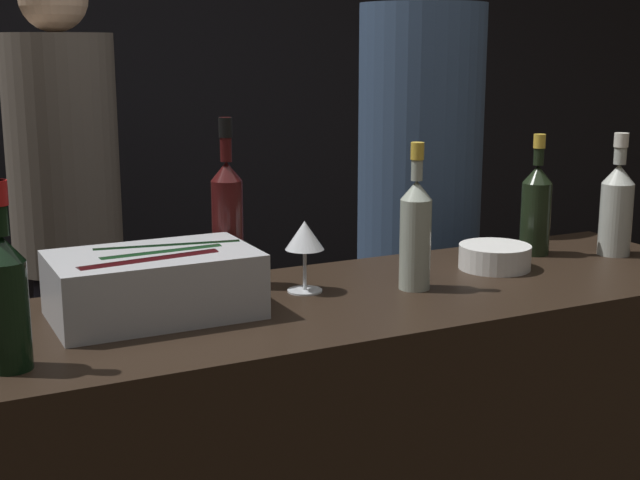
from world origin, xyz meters
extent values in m
cube|color=black|center=(0.00, 2.35, 1.40)|extent=(6.40, 0.06, 2.80)
cube|color=#B7BABF|center=(-0.35, 0.32, 1.06)|extent=(0.39, 0.24, 0.13)
cylinder|color=black|center=(-0.37, 0.27, 1.09)|extent=(0.28, 0.10, 0.07)
cylinder|color=#143319|center=(-0.34, 0.32, 1.09)|extent=(0.25, 0.08, 0.07)
cylinder|color=black|center=(-0.31, 0.37, 1.09)|extent=(0.30, 0.12, 0.07)
cylinder|color=white|center=(0.47, 0.33, 1.02)|extent=(0.17, 0.17, 0.06)
cylinder|color=gray|center=(0.47, 0.33, 1.05)|extent=(0.14, 0.14, 0.01)
cylinder|color=silver|center=(-0.02, 0.34, 1.00)|extent=(0.08, 0.08, 0.00)
cylinder|color=silver|center=(-0.02, 0.34, 1.04)|extent=(0.01, 0.01, 0.09)
cone|color=silver|center=(-0.02, 0.34, 1.12)|extent=(0.08, 0.08, 0.06)
cylinder|color=black|center=(0.65, 0.40, 1.09)|extent=(0.07, 0.07, 0.18)
cone|color=black|center=(0.65, 0.40, 1.20)|extent=(0.07, 0.07, 0.04)
cylinder|color=black|center=(0.65, 0.40, 1.26)|extent=(0.03, 0.03, 0.08)
cylinder|color=gold|center=(0.65, 0.40, 1.28)|extent=(0.03, 0.03, 0.03)
cylinder|color=black|center=(-0.65, 0.14, 1.09)|extent=(0.07, 0.07, 0.18)
cone|color=black|center=(-0.65, 0.14, 1.20)|extent=(0.07, 0.07, 0.04)
cylinder|color=#B2B7AD|center=(0.83, 0.31, 1.09)|extent=(0.08, 0.08, 0.18)
cone|color=#B2B7AD|center=(0.83, 0.31, 1.20)|extent=(0.08, 0.08, 0.05)
cylinder|color=#B2B7AD|center=(0.83, 0.31, 1.26)|extent=(0.03, 0.03, 0.08)
cylinder|color=white|center=(0.83, 0.31, 1.28)|extent=(0.04, 0.04, 0.03)
cylinder|color=#9EA899|center=(0.21, 0.26, 1.09)|extent=(0.07, 0.07, 0.20)
cone|color=#9EA899|center=(0.21, 0.26, 1.21)|extent=(0.07, 0.07, 0.04)
cylinder|color=#9EA899|center=(0.21, 0.26, 1.27)|extent=(0.02, 0.02, 0.08)
cylinder|color=gold|center=(0.21, 0.26, 1.29)|extent=(0.03, 0.03, 0.04)
cylinder|color=#380F0F|center=(-0.14, 0.47, 1.11)|extent=(0.07, 0.07, 0.23)
cone|color=#380F0F|center=(-0.14, 0.47, 1.25)|extent=(0.07, 0.07, 0.04)
cylinder|color=#380F0F|center=(-0.14, 0.47, 1.32)|extent=(0.03, 0.03, 0.09)
cylinder|color=black|center=(-0.14, 0.47, 1.34)|extent=(0.03, 0.03, 0.04)
cube|color=black|center=(0.59, 0.85, 0.43)|extent=(0.27, 0.20, 0.85)
cylinder|color=#334766|center=(0.59, 0.85, 1.24)|extent=(0.36, 0.36, 0.77)
cube|color=black|center=(-0.29, 1.53, 0.40)|extent=(0.26, 0.19, 0.81)
cylinder|color=#60564C|center=(-0.29, 1.53, 1.18)|extent=(0.35, 0.35, 0.74)
camera|label=1|loc=(-0.81, -1.32, 1.52)|focal=50.00mm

